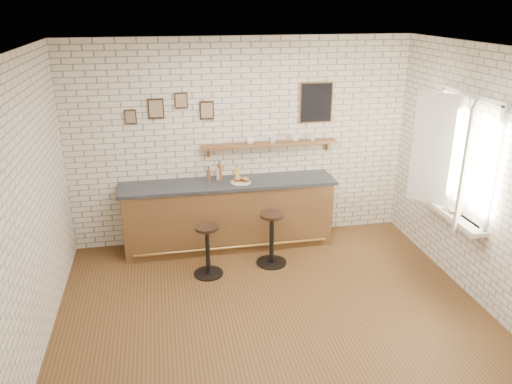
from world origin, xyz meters
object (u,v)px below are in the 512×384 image
Objects in this scene: bitters_bottle_amber at (220,172)px; condiment_bottle_yellow at (237,173)px; sandwich_plate at (241,182)px; shelf_cup_c at (295,138)px; bitters_bottle_white at (218,174)px; bar_stool_left at (208,249)px; bitters_bottle_brown at (209,175)px; bar_stool_right at (272,237)px; bar_counter at (229,214)px; book_lower at (450,211)px; book_upper at (449,209)px; shelf_cup_a at (250,141)px; shelf_cup_d at (313,138)px; shelf_cup_b at (273,139)px; ciabatta_sandwich at (242,179)px.

condiment_bottle_yellow is (0.25, -0.00, -0.03)m from bitters_bottle_amber.
shelf_cup_c is (0.85, 0.26, 0.54)m from sandwich_plate.
bitters_bottle_white is 1.20m from bar_stool_left.
bar_stool_left is at bearing -127.97° from sandwich_plate.
bitters_bottle_brown is at bearing 81.75° from bar_stool_left.
bar_stool_right is (0.62, -0.78, -0.70)m from bitters_bottle_white.
bar_counter is at bearing -141.23° from condiment_bottle_yellow.
bar_stool_left is 3.36× the size of book_lower.
bar_stool_left is at bearing -171.97° from book_upper.
shelf_cup_d is at bearing -40.74° from shelf_cup_a.
shelf_cup_b is at bearing 5.66° from bitters_bottle_amber.
shelf_cup_b is at bearing -40.74° from shelf_cup_a.
bitters_bottle_white is 0.28m from condiment_bottle_yellow.
bitters_bottle_brown is at bearing 154.17° from shelf_cup_d.
bitters_bottle_amber reaches higher than bitters_bottle_brown.
condiment_bottle_yellow is at bearing 167.82° from book_upper.
sandwich_plate is 1.33× the size of book_lower.
condiment_bottle_yellow is (-0.02, 0.18, 0.07)m from sandwich_plate.
shelf_cup_d is 0.47× the size of book_upper.
sandwich_plate is (0.18, -0.06, 0.51)m from bar_counter.
book_lower is (2.74, -1.55, -0.19)m from bitters_bottle_amber.
sandwich_plate is at bearing 164.29° from shelf_cup_d.
bar_stool_left is at bearing 137.21° from shelf_cup_c.
book_lower is (3.03, -0.64, 0.56)m from bar_stool_left.
shelf_cup_a is (0.46, 0.08, 0.42)m from bitters_bottle_amber.
bitters_bottle_white is 2.45× the size of shelf_cup_d.
shelf_cup_b is at bearing 5.51° from bitters_bottle_white.
shelf_cup_b is 0.54× the size of book_upper.
sandwich_plate reaches higher than book_lower.
book_upper is (2.46, -1.35, -0.06)m from sandwich_plate.
shelf_cup_c reaches higher than sandwich_plate.
bar_stool_right is at bearing -62.63° from ciabatta_sandwich.
condiment_bottle_yellow is (0.28, -0.00, -0.01)m from bitters_bottle_white.
shelf_cup_c is 2.35m from book_upper.
bitters_bottle_white is at bearing 135.82° from bar_counter.
shelf_cup_c reaches higher than book_upper.
shelf_cup_d is (0.27, 0.00, -0.01)m from shelf_cup_c.
condiment_bottle_yellow reaches higher than bar_stool_left.
bar_stool_left is at bearing -107.90° from bitters_bottle_amber.
book_upper is at bearing 58.00° from book_lower.
bitters_bottle_brown is 1.17m from bar_stool_left.
shelf_cup_a is (0.62, 0.08, 0.46)m from bitters_bottle_brown.
bar_counter is at bearing 125.19° from shelf_cup_b.
shelf_cup_b reaches higher than bitters_bottle_white.
ciabatta_sandwich is 1.25× the size of condiment_bottle_yellow.
shelf_cup_d is at bearing -77.66° from shelf_cup_c.
bitters_bottle_brown is at bearing 171.64° from book_upper.
shelf_cup_b is (0.54, 0.08, 0.46)m from condiment_bottle_yellow.
sandwich_plate reaches higher than book_upper.
ciabatta_sandwich reaches higher than book_lower.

